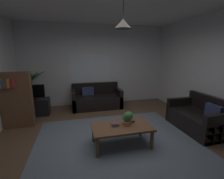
{
  "coord_description": "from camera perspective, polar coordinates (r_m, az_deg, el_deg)",
  "views": [
    {
      "loc": [
        -0.83,
        -3.02,
        1.82
      ],
      "look_at": [
        0.0,
        0.3,
        1.05
      ],
      "focal_mm": 25.29,
      "sensor_mm": 36.0,
      "label": 1
    }
  ],
  "objects": [
    {
      "name": "floor",
      "position": [
        3.63,
        1.2,
        -17.62
      ],
      "size": [
        5.16,
        5.42,
        0.02
      ],
      "primitive_type": "cube",
      "color": "brown",
      "rests_on": "ground"
    },
    {
      "name": "rug",
      "position": [
        3.45,
        2.12,
        -19.04
      ],
      "size": [
        3.35,
        2.98,
        0.01
      ],
      "primitive_type": "cube",
      "color": "slate",
      "rests_on": "ground"
    },
    {
      "name": "wall_back",
      "position": [
        5.84,
        -5.86,
        8.65
      ],
      "size": [
        5.28,
        0.06,
        2.84
      ],
      "primitive_type": "cube",
      "color": "silver",
      "rests_on": "ground"
    },
    {
      "name": "wall_right",
      "position": [
        4.59,
        34.73,
        5.43
      ],
      "size": [
        0.06,
        5.42,
        2.84
      ],
      "primitive_type": "cube",
      "color": "silver",
      "rests_on": "ground"
    },
    {
      "name": "window_pane",
      "position": [
        5.79,
        -7.73,
        7.0
      ],
      "size": [
        1.47,
        0.01,
        1.14
      ],
      "primitive_type": "cube",
      "color": "white"
    },
    {
      "name": "couch_under_window",
      "position": [
        5.53,
        -5.6,
        -3.64
      ],
      "size": [
        1.66,
        0.83,
        0.82
      ],
      "color": "black",
      "rests_on": "ground"
    },
    {
      "name": "couch_right_side",
      "position": [
        4.46,
        28.79,
        -9.22
      ],
      "size": [
        0.83,
        1.38,
        0.82
      ],
      "rotation": [
        0.0,
        0.0,
        -1.57
      ],
      "color": "black",
      "rests_on": "ground"
    },
    {
      "name": "coffee_table",
      "position": [
        3.26,
        3.47,
        -13.9
      ],
      "size": [
        1.18,
        0.67,
        0.42
      ],
      "color": "brown",
      "rests_on": "ground"
    },
    {
      "name": "book_on_table_0",
      "position": [
        3.21,
        1.27,
        -12.92
      ],
      "size": [
        0.17,
        0.14,
        0.02
      ],
      "primitive_type": "cube",
      "rotation": [
        0.0,
        0.0,
        0.27
      ],
      "color": "#99663F",
      "rests_on": "coffee_table"
    },
    {
      "name": "book_on_table_1",
      "position": [
        3.2,
        1.18,
        -12.58
      ],
      "size": [
        0.17,
        0.13,
        0.02
      ],
      "primitive_type": "cube",
      "rotation": [
        0.0,
        0.0,
        0.22
      ],
      "color": "#387247",
      "rests_on": "coffee_table"
    },
    {
      "name": "book_on_table_2",
      "position": [
        3.19,
        1.1,
        -12.3
      ],
      "size": [
        0.13,
        0.09,
        0.02
      ],
      "primitive_type": "cube",
      "rotation": [
        0.0,
        0.0,
        -0.07
      ],
      "color": "#72387F",
      "rests_on": "coffee_table"
    },
    {
      "name": "remote_on_table_0",
      "position": [
        3.39,
        7.08,
        -11.57
      ],
      "size": [
        0.17,
        0.11,
        0.02
      ],
      "primitive_type": "cube",
      "rotation": [
        0.0,
        0.0,
        2.01
      ],
      "color": "black",
      "rests_on": "coffee_table"
    },
    {
      "name": "potted_plant_on_table",
      "position": [
        3.24,
        5.65,
        -10.15
      ],
      "size": [
        0.2,
        0.21,
        0.28
      ],
      "color": "#B77051",
      "rests_on": "coffee_table"
    },
    {
      "name": "tv_stand",
      "position": [
        5.36,
        -26.39,
        -5.74
      ],
      "size": [
        0.9,
        0.44,
        0.5
      ],
      "primitive_type": "cube",
      "color": "black",
      "rests_on": "ground"
    },
    {
      "name": "tv",
      "position": [
        5.22,
        -26.95,
        -0.83
      ],
      "size": [
        0.7,
        0.16,
        0.45
      ],
      "color": "black",
      "rests_on": "tv_stand"
    },
    {
      "name": "potted_palm_corner",
      "position": [
        5.79,
        -26.88,
        -0.16
      ],
      "size": [
        0.95,
        0.95,
        1.36
      ],
      "color": "#B77051",
      "rests_on": "ground"
    },
    {
      "name": "bookshelf_corner",
      "position": [
        4.57,
        -31.22,
        -3.15
      ],
      "size": [
        0.7,
        0.31,
        1.4
      ],
      "color": "brown",
      "rests_on": "ground"
    },
    {
      "name": "pendant_lamp",
      "position": [
        2.97,
        4.02,
        22.67
      ],
      "size": [
        0.3,
        0.3,
        0.59
      ],
      "color": "black"
    }
  ]
}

